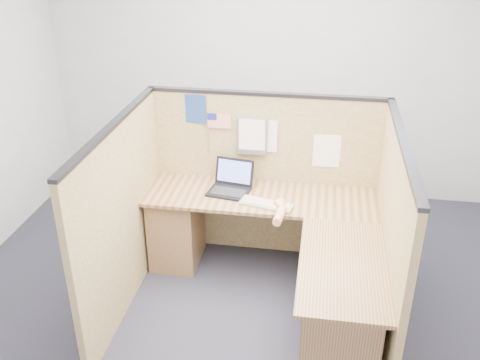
% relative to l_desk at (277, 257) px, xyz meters
% --- Properties ---
extents(floor, '(5.00, 5.00, 0.00)m').
position_rel_l_desk_xyz_m(floor, '(-0.18, -0.29, -0.39)').
color(floor, '#20212D').
rests_on(floor, ground).
extents(wall_back, '(5.00, 0.00, 5.00)m').
position_rel_l_desk_xyz_m(wall_back, '(-0.18, 1.96, 1.01)').
color(wall_back, '#B0B2B6').
rests_on(wall_back, floor).
extents(cubicle_partitions, '(2.06, 1.83, 1.53)m').
position_rel_l_desk_xyz_m(cubicle_partitions, '(-0.18, 0.14, 0.38)').
color(cubicle_partitions, olive).
rests_on(cubicle_partitions, floor).
extents(l_desk, '(1.95, 1.75, 0.73)m').
position_rel_l_desk_xyz_m(l_desk, '(0.00, 0.00, 0.00)').
color(l_desk, brown).
rests_on(l_desk, floor).
extents(laptop, '(0.37, 0.37, 0.24)m').
position_rel_l_desk_xyz_m(laptop, '(-0.46, 0.46, 0.40)').
color(laptop, black).
rests_on(laptop, l_desk).
extents(keyboard, '(0.46, 0.24, 0.03)m').
position_rel_l_desk_xyz_m(keyboard, '(-0.12, 0.23, 0.35)').
color(keyboard, gray).
rests_on(keyboard, l_desk).
extents(mouse, '(0.12, 0.09, 0.04)m').
position_rel_l_desk_xyz_m(mouse, '(-0.01, 0.23, 0.36)').
color(mouse, silver).
rests_on(mouse, l_desk).
extents(hand_forearm, '(0.10, 0.36, 0.08)m').
position_rel_l_desk_xyz_m(hand_forearm, '(0.00, 0.10, 0.37)').
color(hand_forearm, tan).
rests_on(hand_forearm, l_desk).
extents(blue_poster, '(0.19, 0.02, 0.25)m').
position_rel_l_desk_xyz_m(blue_poster, '(-0.80, 0.68, 0.97)').
color(blue_poster, navy).
rests_on(blue_poster, cubicle_partitions).
extents(american_flag, '(0.21, 0.01, 0.36)m').
position_rel_l_desk_xyz_m(american_flag, '(-0.61, 0.67, 0.87)').
color(american_flag, olive).
rests_on(american_flag, cubicle_partitions).
extents(file_holder, '(0.25, 0.05, 0.33)m').
position_rel_l_desk_xyz_m(file_holder, '(-0.30, 0.66, 0.76)').
color(file_holder, slate).
rests_on(file_holder, cubicle_partitions).
extents(paper_left, '(0.23, 0.03, 0.29)m').
position_rel_l_desk_xyz_m(paper_left, '(-0.20, 0.68, 0.76)').
color(paper_left, white).
rests_on(paper_left, cubicle_partitions).
extents(paper_right, '(0.23, 0.02, 0.29)m').
position_rel_l_desk_xyz_m(paper_right, '(0.34, 0.68, 0.66)').
color(paper_right, white).
rests_on(paper_right, cubicle_partitions).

